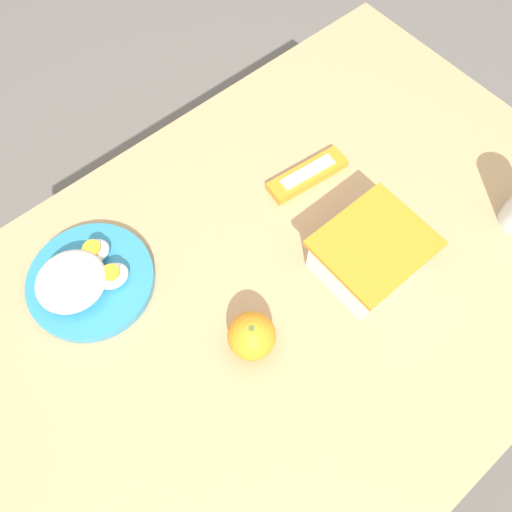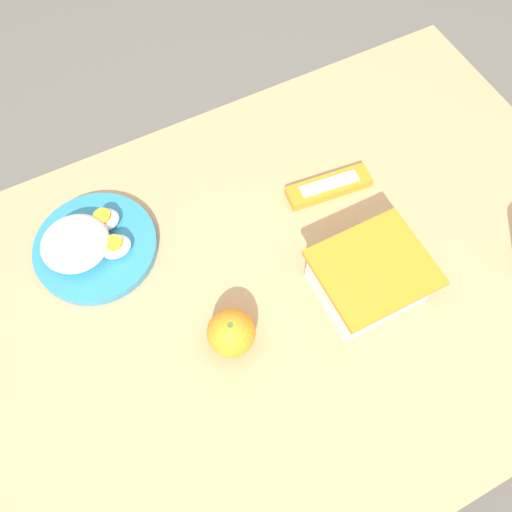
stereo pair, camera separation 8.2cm
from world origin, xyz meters
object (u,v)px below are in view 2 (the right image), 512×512
at_px(food_container, 368,279).
at_px(rice_plate, 89,244).
at_px(orange_fruit, 231,333).
at_px(candy_bar, 329,187).

distance_m(food_container, rice_plate, 0.46).
bearing_deg(rice_plate, orange_fruit, 120.13).
bearing_deg(rice_plate, candy_bar, 170.02).
height_order(food_container, orange_fruit, food_container).
relative_size(orange_fruit, candy_bar, 0.47).
bearing_deg(food_container, rice_plate, -35.57).
bearing_deg(food_container, orange_fruit, -4.98).
xyz_separation_m(orange_fruit, rice_plate, (0.14, -0.25, -0.01)).
distance_m(food_container, orange_fruit, 0.23).
relative_size(food_container, rice_plate, 0.81).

